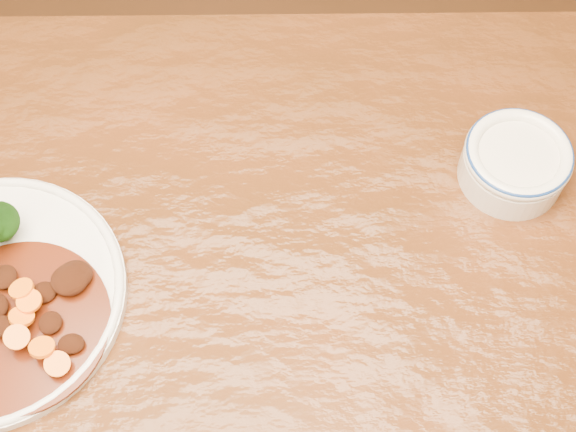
{
  "coord_description": "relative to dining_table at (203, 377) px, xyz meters",
  "views": [
    {
      "loc": [
        0.08,
        -0.28,
        1.51
      ],
      "look_at": [
        0.1,
        0.14,
        0.77
      ],
      "focal_mm": 50.0,
      "sensor_mm": 36.0,
      "label": 1
    }
  ],
  "objects": [
    {
      "name": "mince_stew",
      "position": [
        -0.18,
        0.04,
        0.1
      ],
      "size": [
        0.19,
        0.19,
        0.03
      ],
      "color": "#4E1C08",
      "rests_on": "dinner_plate"
    },
    {
      "name": "dining_table",
      "position": [
        0.0,
        0.0,
        0.0
      ],
      "size": [
        1.53,
        0.95,
        0.75
      ],
      "rotation": [
        0.0,
        0.0,
        -0.03
      ],
      "color": "#54260E",
      "rests_on": "ground"
    },
    {
      "name": "dip_bowl",
      "position": [
        0.35,
        0.19,
        0.11
      ],
      "size": [
        0.12,
        0.12,
        0.05
      ],
      "rotation": [
        0.0,
        0.0,
        -0.37
      ],
      "color": "silver",
      "rests_on": "dining_table"
    }
  ]
}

